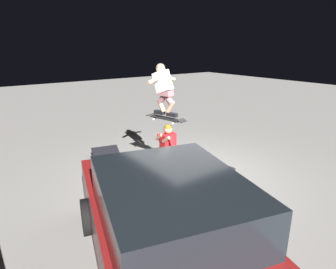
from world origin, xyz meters
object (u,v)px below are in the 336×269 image
(skateboard, at_px, (166,118))
(parked_car, at_px, (167,229))
(person_sitting_on_ledge, at_px, (164,151))
(trash_bin, at_px, (185,230))
(ledge_box_main, at_px, (189,170))
(skater_airborne, at_px, (164,87))
(kicker_ramp, at_px, (109,161))

(skateboard, height_order, parked_car, parked_car)
(person_sitting_on_ledge, xyz_separation_m, skateboard, (0.18, -0.17, 0.68))
(trash_bin, bearing_deg, skateboard, -29.84)
(person_sitting_on_ledge, bearing_deg, parked_car, 145.11)
(ledge_box_main, xyz_separation_m, parked_car, (-2.07, 2.14, 0.54))
(trash_bin, bearing_deg, ledge_box_main, -41.75)
(parked_car, bearing_deg, skater_airborne, -34.72)
(skater_airborne, relative_size, trash_bin, 1.25)
(person_sitting_on_ledge, height_order, skateboard, skateboard)
(ledge_box_main, relative_size, trash_bin, 2.15)
(skater_airborne, distance_m, kicker_ramp, 2.62)
(trash_bin, distance_m, parked_car, 0.61)
(ledge_box_main, bearing_deg, parked_car, 134.05)
(skateboard, relative_size, trash_bin, 1.16)
(person_sitting_on_ledge, height_order, parked_car, parked_car)
(person_sitting_on_ledge, bearing_deg, skater_airborne, -32.94)
(person_sitting_on_ledge, relative_size, skateboard, 1.29)
(kicker_ramp, relative_size, parked_car, 0.29)
(ledge_box_main, xyz_separation_m, skater_airborne, (0.53, 0.34, 1.86))
(skater_airborne, height_order, kicker_ramp, skater_airborne)
(skater_airborne, bearing_deg, parked_car, 145.28)
(person_sitting_on_ledge, relative_size, kicker_ramp, 1.02)
(skater_airborne, relative_size, kicker_ramp, 0.85)
(skateboard, relative_size, skater_airborne, 0.93)
(kicker_ramp, relative_size, trash_bin, 1.47)
(skateboard, height_order, kicker_ramp, skateboard)
(ledge_box_main, height_order, skater_airborne, skater_airborne)
(ledge_box_main, bearing_deg, trash_bin, 138.25)
(trash_bin, bearing_deg, parked_car, 112.97)
(kicker_ramp, bearing_deg, skater_airborne, -152.15)
(skateboard, bearing_deg, ledge_box_main, -145.57)
(skater_airborne, distance_m, trash_bin, 3.21)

